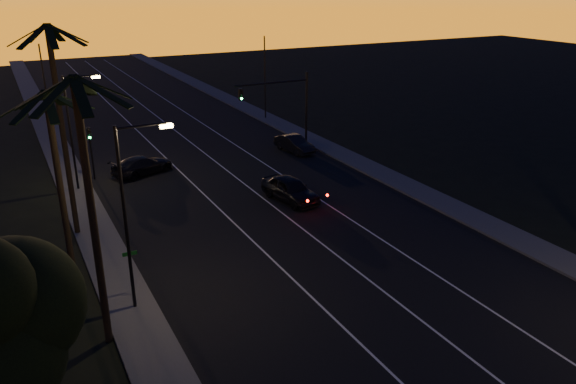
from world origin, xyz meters
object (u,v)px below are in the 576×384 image
right_car (294,144)px  cross_car (142,165)px  lead_car (290,189)px  signal_mast (283,99)px

right_car → cross_car: (-13.74, 0.10, 0.01)m
right_car → lead_car: bearing=-119.4°
signal_mast → right_car: (0.79, -0.64, -4.04)m
lead_car → cross_car: (-7.86, 10.54, -0.11)m
signal_mast → lead_car: (-5.09, -11.07, -3.92)m
signal_mast → right_car: signal_mast is taller
lead_car → right_car: size_ratio=1.26×
lead_car → right_car: lead_car is taller
right_car → cross_car: bearing=179.6°
signal_mast → lead_car: size_ratio=1.22×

